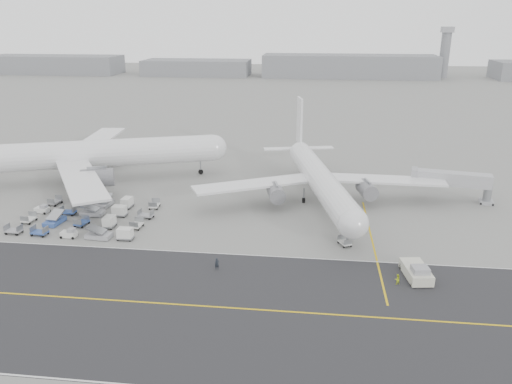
# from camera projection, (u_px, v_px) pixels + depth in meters

# --- Properties ---
(ground) EXTENTS (700.00, 700.00, 0.00)m
(ground) POSITION_uv_depth(u_px,v_px,m) (195.00, 246.00, 84.25)
(ground) COLOR gray
(ground) RESTS_ON ground
(taxiway) EXTENTS (220.00, 59.00, 0.03)m
(taxiway) POSITION_uv_depth(u_px,v_px,m) (201.00, 306.00, 66.84)
(taxiway) COLOR #2C2C2F
(taxiway) RESTS_ON ground
(horizon_buildings) EXTENTS (520.00, 28.00, 28.00)m
(horizon_buildings) POSITION_uv_depth(u_px,v_px,m) (333.00, 77.00, 324.62)
(horizon_buildings) COLOR gray
(horizon_buildings) RESTS_ON ground
(control_tower) EXTENTS (7.00, 7.00, 31.25)m
(control_tower) POSITION_uv_depth(u_px,v_px,m) (445.00, 51.00, 316.19)
(control_tower) COLOR gray
(control_tower) RESTS_ON ground
(airliner_a) EXTENTS (63.34, 62.15, 22.66)m
(airliner_a) POSITION_uv_depth(u_px,v_px,m) (88.00, 154.00, 115.98)
(airliner_a) COLOR silver
(airliner_a) RESTS_ON ground
(airliner_b) EXTENTS (51.38, 52.51, 18.38)m
(airliner_b) POSITION_uv_depth(u_px,v_px,m) (319.00, 179.00, 102.42)
(airliner_b) COLOR silver
(airliner_b) RESTS_ON ground
(pushback_tug) EXTENTS (4.11, 8.86, 2.50)m
(pushback_tug) POSITION_uv_depth(u_px,v_px,m) (417.00, 272.00, 73.73)
(pushback_tug) COLOR beige
(pushback_tug) RESTS_ON ground
(jet_bridge) EXTENTS (17.03, 5.97, 6.35)m
(jet_bridge) POSITION_uv_depth(u_px,v_px,m) (452.00, 180.00, 104.14)
(jet_bridge) COLOR gray
(jet_bridge) RESTS_ON ground
(gse_cluster) EXTENTS (30.58, 24.83, 2.19)m
(gse_cluster) POSITION_uv_depth(u_px,v_px,m) (88.00, 220.00, 95.13)
(gse_cluster) COLOR #97979C
(gse_cluster) RESTS_ON ground
(stray_dolly) EXTENTS (2.47, 2.90, 1.52)m
(stray_dolly) POSITION_uv_depth(u_px,v_px,m) (344.00, 245.00, 84.71)
(stray_dolly) COLOR silver
(stray_dolly) RESTS_ON ground
(ground_crew_a) EXTENTS (0.80, 0.65, 1.91)m
(ground_crew_a) POSITION_uv_depth(u_px,v_px,m) (217.00, 264.00, 76.21)
(ground_crew_a) COLOR black
(ground_crew_a) RESTS_ON ground
(ground_crew_b) EXTENTS (0.94, 0.84, 1.60)m
(ground_crew_b) POSITION_uv_depth(u_px,v_px,m) (397.00, 279.00, 72.08)
(ground_crew_b) COLOR #BDD218
(ground_crew_b) RESTS_ON ground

